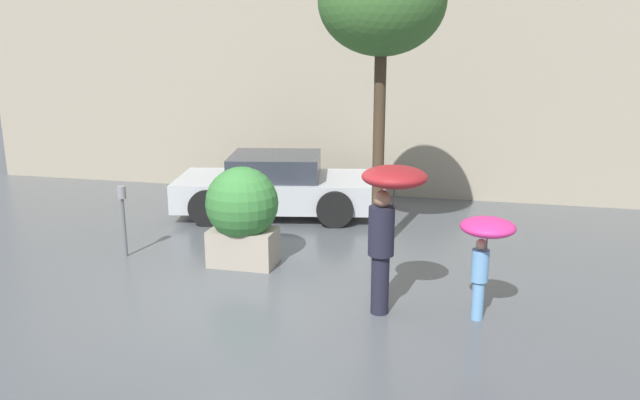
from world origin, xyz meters
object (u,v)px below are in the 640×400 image
object	(u,v)px
person_adult	(389,207)
parking_meter	(123,206)
street_tree	(382,3)
planter_box	(242,212)
parked_car_near	(276,186)
person_child	(486,240)

from	to	relation	value
person_adult	parking_meter	size ratio (longest dim) A/B	1.65
person_adult	street_tree	xyz separation A→B (m)	(-0.48, 2.44, 2.56)
planter_box	person_adult	xyz separation A→B (m)	(2.44, -1.33, 0.58)
person_adult	parked_car_near	xyz separation A→B (m)	(-2.83, 4.35, -0.86)
planter_box	parked_car_near	world-z (taller)	planter_box
parked_car_near	parking_meter	world-z (taller)	parked_car_near
person_adult	parking_meter	xyz separation A→B (m)	(-4.46, 1.26, -0.59)
parked_car_near	planter_box	bearing A→B (deg)	176.49
person_child	parked_car_near	bearing A→B (deg)	-173.89
person_adult	person_child	bearing A→B (deg)	9.10
person_adult	street_tree	bearing A→B (deg)	108.01
person_adult	planter_box	bearing A→B (deg)	158.26
planter_box	parking_meter	xyz separation A→B (m)	(-2.02, -0.07, -0.00)
parked_car_near	person_child	bearing A→B (deg)	-147.79
planter_box	street_tree	size ratio (longest dim) A/B	0.32
planter_box	person_adult	bearing A→B (deg)	-28.67
street_tree	parking_meter	size ratio (longest dim) A/B	4.13
person_adult	person_child	size ratio (longest dim) A/B	1.44
person_child	parked_car_near	distance (m)	5.91
planter_box	parking_meter	distance (m)	2.02
planter_box	person_child	world-z (taller)	planter_box
parked_car_near	parking_meter	distance (m)	3.50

